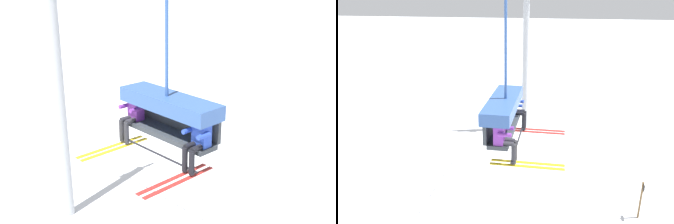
% 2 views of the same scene
% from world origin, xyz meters
% --- Properties ---
extents(lift_tower_near, '(0.36, 1.88, 9.49)m').
position_xyz_m(lift_tower_near, '(-7.04, -0.02, 4.92)').
color(lift_tower_near, '#9EA3A8').
rests_on(lift_tower_near, ground_plane).
extents(chairlift_chair, '(2.37, 0.74, 4.55)m').
position_xyz_m(chairlift_chair, '(-1.08, -0.73, 5.63)').
color(chairlift_chair, '#33383D').
extents(skier_purple, '(0.46, 1.70, 1.23)m').
position_xyz_m(skier_purple, '(-2.05, -0.95, 5.29)').
color(skier_purple, purple).
extents(skier_blue, '(0.46, 1.70, 1.23)m').
position_xyz_m(skier_blue, '(-0.11, -0.95, 5.29)').
color(skier_blue, '#2847B7').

